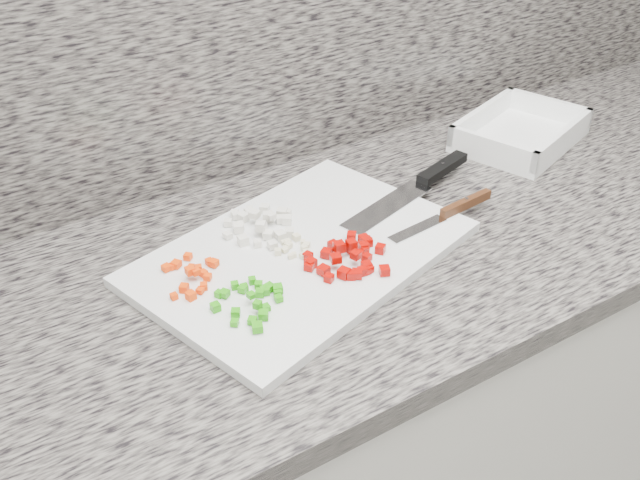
# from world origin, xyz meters

# --- Properties ---
(cabinet) EXTENTS (3.92, 0.62, 0.86)m
(cabinet) POSITION_xyz_m (0.00, 1.44, 0.43)
(cabinet) COLOR silver
(cabinet) RESTS_ON ground
(countertop) EXTENTS (3.96, 0.64, 0.04)m
(countertop) POSITION_xyz_m (0.00, 1.44, 0.88)
(countertop) COLOR #67625B
(countertop) RESTS_ON cabinet
(backsplash) EXTENTS (3.92, 0.02, 0.60)m
(backsplash) POSITION_xyz_m (0.00, 1.74, 1.20)
(backsplash) COLOR #67625B
(backsplash) RESTS_ON countertop
(cutting_board) EXTENTS (0.57, 0.46, 0.02)m
(cutting_board) POSITION_xyz_m (-0.08, 1.44, 0.91)
(cutting_board) COLOR silver
(cutting_board) RESTS_ON countertop
(carrot_pile) EXTENTS (0.09, 0.11, 0.02)m
(carrot_pile) POSITION_xyz_m (-0.25, 1.46, 0.92)
(carrot_pile) COLOR #F73D05
(carrot_pile) RESTS_ON cutting_board
(onion_pile) EXTENTS (0.13, 0.13, 0.03)m
(onion_pile) POSITION_xyz_m (-0.10, 1.53, 0.93)
(onion_pile) COLOR silver
(onion_pile) RESTS_ON cutting_board
(green_pepper_pile) EXTENTS (0.11, 0.11, 0.02)m
(green_pepper_pile) POSITION_xyz_m (-0.20, 1.36, 0.92)
(green_pepper_pile) COLOR #299B0E
(green_pepper_pile) RESTS_ON cutting_board
(red_pepper_pile) EXTENTS (0.13, 0.12, 0.03)m
(red_pepper_pile) POSITION_xyz_m (-0.03, 1.38, 0.93)
(red_pepper_pile) COLOR #A10702
(red_pepper_pile) RESTS_ON cutting_board
(garlic_pile) EXTENTS (0.06, 0.06, 0.01)m
(garlic_pile) POSITION_xyz_m (-0.09, 1.45, 0.92)
(garlic_pile) COLOR beige
(garlic_pile) RESTS_ON cutting_board
(chef_knife) EXTENTS (0.33, 0.13, 0.02)m
(chef_knife) POSITION_xyz_m (0.21, 1.50, 0.92)
(chef_knife) COLOR silver
(chef_knife) RESTS_ON cutting_board
(paring_knife) EXTENTS (0.22, 0.04, 0.02)m
(paring_knife) POSITION_xyz_m (0.19, 1.40, 0.92)
(paring_knife) COLOR silver
(paring_knife) RESTS_ON cutting_board
(tray) EXTENTS (0.31, 0.26, 0.05)m
(tray) POSITION_xyz_m (0.50, 1.55, 0.92)
(tray) COLOR white
(tray) RESTS_ON countertop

